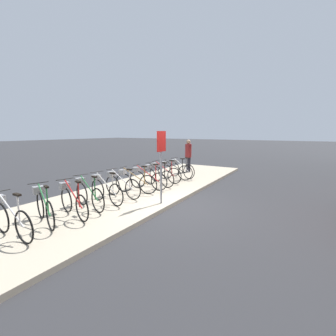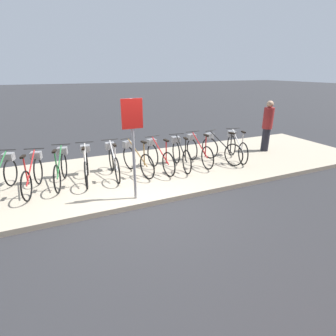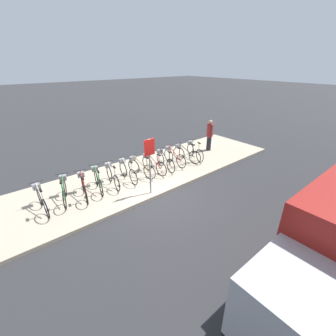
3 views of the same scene
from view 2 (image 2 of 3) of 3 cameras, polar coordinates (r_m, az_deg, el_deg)
The scene contains 15 objects.
ground_plane at distance 5.84m, azimuth -4.43°, elevation -8.47°, with size 120.00×120.00×0.00m, color #2D2D30.
sidewalk at distance 7.46m, azimuth -9.33°, elevation -1.53°, with size 15.68×3.77×0.12m.
parked_bicycle_1 at distance 7.19m, azimuth -32.35°, elevation -1.19°, with size 0.63×1.55×1.00m.
parked_bicycle_2 at distance 6.95m, azimuth -27.29°, elevation -0.91°, with size 0.53×1.58×1.00m.
parked_bicycle_3 at distance 7.07m, azimuth -22.27°, elevation 0.23°, with size 0.52×1.59×1.00m.
parked_bicycle_4 at distance 7.08m, azimuth -17.40°, elevation 0.86°, with size 0.46×1.61×1.00m.
parked_bicycle_5 at distance 7.18m, azimuth -11.84°, elevation 1.66°, with size 0.46×1.62×1.00m.
parked_bicycle_6 at distance 7.28m, azimuth -7.02°, elevation 2.22°, with size 0.55×1.58×1.00m.
parked_bicycle_7 at distance 7.43m, azimuth -2.05°, elevation 2.74°, with size 0.46×1.61×1.00m.
parked_bicycle_8 at distance 7.67m, azimuth 2.67°, elevation 3.30°, with size 0.46×1.61×1.00m.
parked_bicycle_9 at distance 8.05m, azimuth 6.54°, elevation 4.02°, with size 0.46×1.62×1.00m.
parked_bicycle_10 at distance 8.34m, azimuth 11.05°, elevation 4.36°, with size 0.60×1.57×1.00m.
parked_bicycle_11 at distance 8.71m, azimuth 14.59°, elevation 4.76°, with size 0.57×1.57×1.00m.
pedestrian at distance 9.82m, azimuth 20.82°, elevation 8.75°, with size 0.34×0.34×1.75m.
sign_post at distance 5.48m, azimuth -7.66°, elevation 7.53°, with size 0.44×0.07×2.19m.
Camera 2 is at (-1.65, -4.84, 2.83)m, focal length 28.00 mm.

